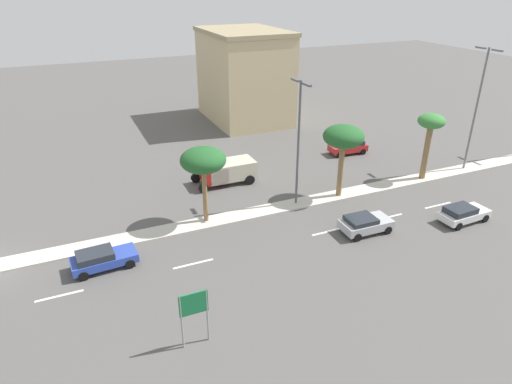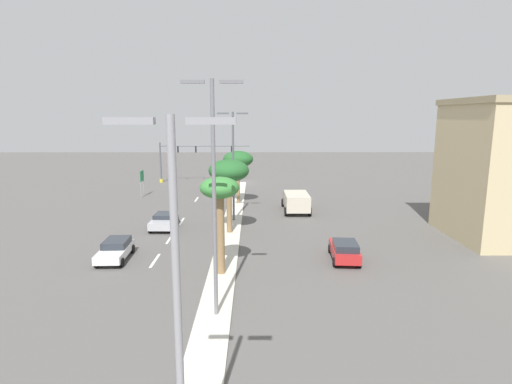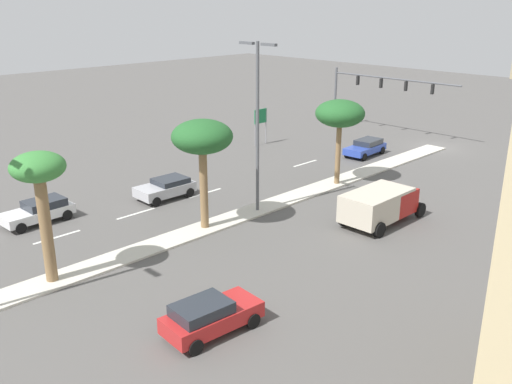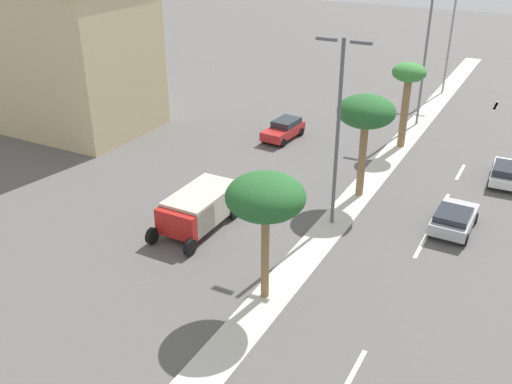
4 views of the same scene
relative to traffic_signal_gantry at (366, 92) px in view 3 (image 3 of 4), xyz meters
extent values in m
plane|color=#565451|center=(-8.44, 27.35, -3.99)|extent=(160.00, 160.00, 0.00)
cube|color=beige|center=(-8.44, 34.98, -3.93)|extent=(1.80, 68.69, 0.12)
cube|color=silver|center=(-3.48, 4.64, -3.98)|extent=(0.20, 2.80, 0.01)
cube|color=silver|center=(-3.48, 13.09, -3.98)|extent=(0.20, 2.80, 0.01)
cube|color=silver|center=(-3.48, 23.73, -3.98)|extent=(0.20, 2.80, 0.01)
cube|color=silver|center=(-3.48, 29.36, -3.98)|extent=(0.20, 2.80, 0.01)
cube|color=silver|center=(-3.48, 34.61, -3.98)|extent=(0.20, 2.80, 0.01)
cylinder|color=#515459|center=(3.75, 0.00, -0.92)|extent=(0.24, 0.24, 6.14)
cylinder|color=gold|center=(3.75, 0.00, -3.74)|extent=(0.53, 0.53, 0.50)
cylinder|color=#515459|center=(-3.07, 0.00, 1.63)|extent=(13.63, 0.16, 0.16)
cube|color=black|center=(1.02, 0.00, 1.08)|extent=(0.20, 0.32, 0.90)
sphere|color=yellow|center=(1.02, -0.12, 1.08)|extent=(0.18, 0.18, 0.18)
cube|color=black|center=(-1.70, 0.00, 1.08)|extent=(0.20, 0.32, 0.90)
sphere|color=yellow|center=(-1.70, -0.12, 1.08)|extent=(0.18, 0.18, 0.18)
cube|color=black|center=(-4.43, 0.00, 1.08)|extent=(0.20, 0.32, 0.90)
sphere|color=yellow|center=(-4.43, -0.12, 1.08)|extent=(0.18, 0.18, 0.18)
cube|color=black|center=(-7.15, 0.00, 1.08)|extent=(0.20, 0.32, 0.90)
sphere|color=yellow|center=(-7.15, -0.12, 1.08)|extent=(0.18, 0.18, 0.18)
cylinder|color=gray|center=(3.64, 10.48, -2.34)|extent=(0.10, 0.10, 3.29)
cylinder|color=gray|center=(3.64, 11.85, -2.34)|extent=(0.10, 0.10, 3.29)
cube|color=#19723F|center=(3.64, 11.17, -1.34)|extent=(0.08, 1.53, 1.29)
cylinder|color=olive|center=(-8.73, 15.73, -1.61)|extent=(0.37, 0.37, 4.50)
ellipsoid|color=#235B28|center=(-8.73, 15.73, 1.24)|extent=(3.46, 3.46, 1.90)
cylinder|color=olive|center=(-8.39, 27.83, -1.46)|extent=(0.47, 0.47, 4.81)
ellipsoid|color=#235B28|center=(-8.39, 27.83, 1.55)|extent=(3.45, 3.45, 1.90)
cylinder|color=olive|center=(-8.37, 37.22, -1.28)|extent=(0.55, 0.55, 5.17)
ellipsoid|color=#387F38|center=(-8.37, 37.22, 1.73)|extent=(2.45, 2.45, 1.35)
cylinder|color=#515459|center=(-8.56, 23.66, 1.32)|extent=(0.20, 0.20, 10.36)
cube|color=#515459|center=(-9.46, 23.66, 6.35)|extent=(1.10, 0.24, 0.16)
cube|color=#515459|center=(-7.66, 23.66, 6.35)|extent=(1.10, 0.24, 0.16)
cube|color=#2D47AD|center=(-5.47, 7.60, -3.38)|extent=(2.05, 4.32, 0.57)
cube|color=#262B33|center=(-5.43, 7.07, -2.87)|extent=(1.75, 2.41, 0.45)
cylinder|color=black|center=(-6.41, 9.02, -3.67)|extent=(0.26, 0.65, 0.64)
cylinder|color=black|center=(-4.71, 9.12, -3.67)|extent=(0.26, 0.65, 0.64)
cylinder|color=black|center=(-6.22, 6.07, -3.67)|extent=(0.26, 0.65, 0.64)
cylinder|color=black|center=(-4.53, 6.18, -3.67)|extent=(0.26, 0.65, 0.64)
cube|color=red|center=(-16.94, 34.52, -3.33)|extent=(2.06, 4.18, 0.67)
cube|color=#262B33|center=(-16.90, 35.02, -2.76)|extent=(1.75, 2.35, 0.48)
cylinder|color=black|center=(-16.22, 33.04, -3.67)|extent=(0.27, 0.65, 0.64)
cylinder|color=black|center=(-17.88, 33.16, -3.67)|extent=(0.27, 0.65, 0.64)
cylinder|color=black|center=(-16.00, 35.87, -3.67)|extent=(0.27, 0.65, 0.64)
cylinder|color=black|center=(-17.67, 36.00, -3.67)|extent=(0.27, 0.65, 0.64)
cube|color=#B2B2B7|center=(-2.37, 26.33, -3.34)|extent=(2.06, 3.91, 0.65)
cube|color=#262B33|center=(-2.38, 25.84, -2.84)|extent=(1.83, 2.17, 0.35)
cylinder|color=black|center=(-3.28, 27.70, -3.67)|extent=(0.23, 0.64, 0.64)
cylinder|color=black|center=(-1.40, 27.66, -3.67)|extent=(0.23, 0.64, 0.64)
cylinder|color=black|center=(-3.34, 24.99, -3.67)|extent=(0.23, 0.64, 0.64)
cylinder|color=black|center=(-1.46, 24.95, -3.67)|extent=(0.23, 0.64, 0.64)
cube|color=silver|center=(-0.61, 34.40, -3.39)|extent=(1.95, 4.20, 0.56)
cube|color=#262B33|center=(-0.59, 33.89, -2.87)|extent=(1.70, 2.33, 0.47)
cylinder|color=black|center=(-1.51, 35.81, -3.67)|extent=(0.24, 0.65, 0.64)
cylinder|color=black|center=(0.19, 35.88, -3.67)|extent=(0.24, 0.65, 0.64)
cylinder|color=black|center=(-1.40, 32.92, -3.67)|extent=(0.24, 0.65, 0.64)
cylinder|color=black|center=(0.30, 32.99, -3.67)|extent=(0.24, 0.65, 0.64)
cube|color=#B21E19|center=(-15.04, 18.50, -2.81)|extent=(2.45, 2.12, 1.45)
cube|color=beige|center=(-15.04, 20.15, -2.73)|extent=(2.45, 4.51, 1.61)
cylinder|color=black|center=(-13.82, 17.13, -3.54)|extent=(0.28, 0.90, 0.90)
cylinder|color=black|center=(-16.26, 17.13, -3.54)|extent=(0.28, 0.90, 0.90)
cylinder|color=black|center=(-13.82, 21.61, -3.54)|extent=(0.28, 0.90, 0.90)
cylinder|color=black|center=(-16.26, 21.61, -3.54)|extent=(0.28, 0.90, 0.90)
camera|label=1|loc=(21.52, 6.81, 13.69)|focal=31.72mm
camera|label=2|loc=(-10.48, 62.10, 6.13)|focal=28.53mm
camera|label=3|loc=(-32.17, 47.08, 8.75)|focal=39.37mm
camera|label=4|loc=(1.18, -3.48, 12.11)|focal=40.21mm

